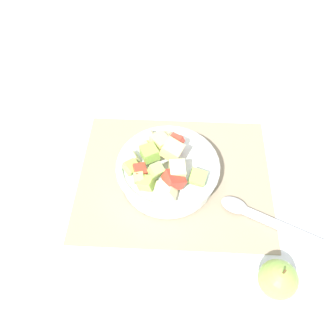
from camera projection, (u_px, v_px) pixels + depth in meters
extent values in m
plane|color=silver|center=(174.00, 178.00, 0.74)|extent=(2.40, 2.40, 0.00)
cube|color=gray|center=(174.00, 177.00, 0.74)|extent=(0.42, 0.34, 0.01)
cylinder|color=white|center=(168.00, 172.00, 0.72)|extent=(0.20, 0.20, 0.05)
torus|color=white|center=(168.00, 165.00, 0.70)|extent=(0.22, 0.22, 0.02)
cube|color=#93C160|center=(156.00, 171.00, 0.65)|extent=(0.04, 0.04, 0.04)
cube|color=beige|center=(165.00, 137.00, 0.73)|extent=(0.03, 0.03, 0.03)
cube|color=#BC3828|center=(140.00, 170.00, 0.67)|extent=(0.03, 0.03, 0.02)
cube|color=#8CB74C|center=(149.00, 154.00, 0.67)|extent=(0.04, 0.05, 0.03)
cube|color=#E5D684|center=(160.00, 142.00, 0.69)|extent=(0.05, 0.05, 0.03)
cube|color=#9EC656|center=(146.00, 183.00, 0.65)|extent=(0.04, 0.04, 0.03)
cube|color=#8CB74C|center=(198.00, 177.00, 0.66)|extent=(0.04, 0.04, 0.04)
cube|color=#BC3828|center=(175.00, 141.00, 0.69)|extent=(0.04, 0.04, 0.03)
cube|color=beige|center=(149.00, 139.00, 0.72)|extent=(0.04, 0.04, 0.04)
cube|color=beige|center=(166.00, 191.00, 0.64)|extent=(0.05, 0.04, 0.04)
cube|color=#BC3828|center=(174.00, 179.00, 0.64)|extent=(0.05, 0.05, 0.04)
cube|color=beige|center=(131.00, 160.00, 0.69)|extent=(0.04, 0.04, 0.03)
cube|color=#9EC656|center=(131.00, 167.00, 0.68)|extent=(0.04, 0.04, 0.03)
cube|color=beige|center=(177.00, 170.00, 0.65)|extent=(0.04, 0.04, 0.03)
cube|color=#E5D684|center=(172.00, 150.00, 0.66)|extent=(0.05, 0.05, 0.04)
cube|color=#93C160|center=(139.00, 178.00, 0.66)|extent=(0.03, 0.03, 0.03)
cube|color=#A3CC6B|center=(145.00, 146.00, 0.70)|extent=(0.03, 0.03, 0.03)
ellipsoid|color=#B7B7BC|center=(234.00, 205.00, 0.69)|extent=(0.07, 0.06, 0.01)
cube|color=#B7B7BC|center=(282.00, 227.00, 0.66)|extent=(0.16, 0.09, 0.01)
sphere|color=#8CB74C|center=(278.00, 279.00, 0.58)|extent=(0.07, 0.07, 0.07)
cylinder|color=brown|center=(285.00, 272.00, 0.55)|extent=(0.00, 0.00, 0.01)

